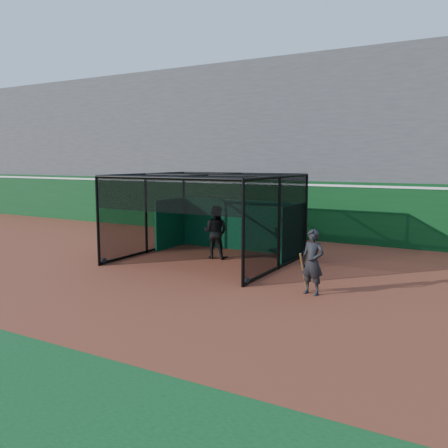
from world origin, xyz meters
The scene contains 6 objects.
ground centered at (0.00, 0.00, 0.00)m, with size 120.00×120.00×0.00m, color brown.
outfield_wall centered at (0.00, 8.50, 1.29)m, with size 50.00×0.50×2.50m.
grandstand centered at (0.00, 12.27, 4.48)m, with size 50.00×7.85×8.95m.
batting_cage centered at (-0.88, 2.71, 1.43)m, with size 5.30×4.91×2.87m.
batter centered at (-0.84, 3.17, 0.92)m, with size 0.89×0.69×1.83m, color black.
on_deck_player centered at (3.56, 0.54, 0.83)m, with size 0.66×0.49×1.66m.
Camera 1 is at (7.40, -10.71, 3.37)m, focal length 38.00 mm.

